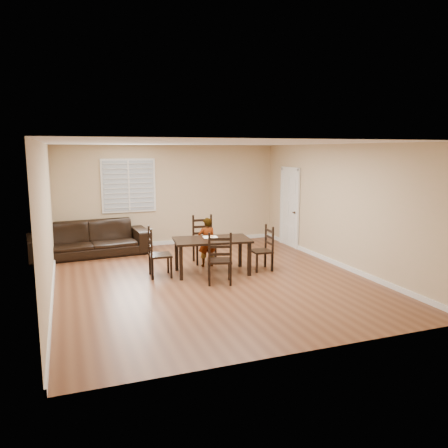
{
  "coord_description": "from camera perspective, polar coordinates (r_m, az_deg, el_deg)",
  "views": [
    {
      "loc": [
        -2.67,
        -8.09,
        2.57
      ],
      "look_at": [
        0.5,
        0.58,
        1.0
      ],
      "focal_mm": 35.0,
      "sensor_mm": 36.0,
      "label": 1
    }
  ],
  "objects": [
    {
      "name": "ground",
      "position": [
        8.9,
        -1.75,
        -7.14
      ],
      "size": [
        7.0,
        7.0,
        0.0
      ],
      "primitive_type": "plane",
      "color": "brown",
      "rests_on": "ground"
    },
    {
      "name": "room",
      "position": [
        8.73,
        -1.96,
        4.63
      ],
      "size": [
        6.04,
        7.04,
        2.72
      ],
      "color": "tan",
      "rests_on": "ground"
    },
    {
      "name": "dining_table",
      "position": [
        9.13,
        -1.58,
        -2.49
      ],
      "size": [
        1.67,
        1.07,
        0.74
      ],
      "rotation": [
        0.0,
        0.0,
        -0.12
      ],
      "color": "black",
      "rests_on": "ground"
    },
    {
      "name": "chair_near",
      "position": [
        10.14,
        -2.76,
        -2.16
      ],
      "size": [
        0.52,
        0.49,
        1.09
      ],
      "rotation": [
        0.0,
        0.0,
        -0.08
      ],
      "color": "black",
      "rests_on": "ground"
    },
    {
      "name": "chair_far",
      "position": [
        8.37,
        -0.55,
        -4.87
      ],
      "size": [
        0.57,
        0.55,
        1.04
      ],
      "rotation": [
        0.0,
        0.0,
        2.85
      ],
      "color": "black",
      "rests_on": "ground"
    },
    {
      "name": "chair_left",
      "position": [
        9.01,
        -9.12,
        -3.94
      ],
      "size": [
        0.47,
        0.5,
        1.04
      ],
      "rotation": [
        0.0,
        0.0,
        1.5
      ],
      "color": "black",
      "rests_on": "ground"
    },
    {
      "name": "chair_right",
      "position": [
        9.5,
        5.53,
        -3.36
      ],
      "size": [
        0.42,
        0.45,
        0.97
      ],
      "rotation": [
        0.0,
        0.0,
        -1.61
      ],
      "color": "black",
      "rests_on": "ground"
    },
    {
      "name": "child",
      "position": [
        9.7,
        -2.25,
        -2.37
      ],
      "size": [
        0.41,
        0.28,
        1.1
      ],
      "primitive_type": "imported",
      "rotation": [
        0.0,
        0.0,
        3.1
      ],
      "color": "gray",
      "rests_on": "ground"
    },
    {
      "name": "napkin",
      "position": [
        9.29,
        -1.8,
        -1.72
      ],
      "size": [
        0.34,
        0.34,
        0.0
      ],
      "primitive_type": "cube",
      "rotation": [
        0.0,
        0.0,
        -0.17
      ],
      "color": "beige",
      "rests_on": "dining_table"
    },
    {
      "name": "donut",
      "position": [
        9.28,
        -1.68,
        -1.59
      ],
      "size": [
        0.1,
        0.1,
        0.04
      ],
      "color": "#CE844A",
      "rests_on": "napkin"
    },
    {
      "name": "sofa",
      "position": [
        11.21,
        -17.11,
        -1.86
      ],
      "size": [
        2.93,
        1.36,
        0.83
      ],
      "primitive_type": "imported",
      "rotation": [
        0.0,
        0.0,
        0.09
      ],
      "color": "black",
      "rests_on": "ground"
    }
  ]
}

